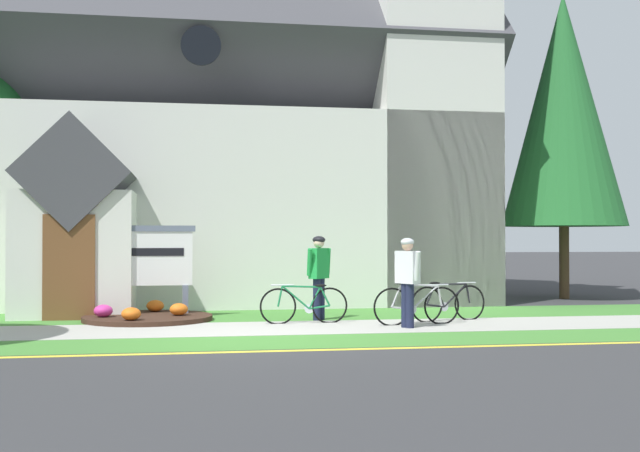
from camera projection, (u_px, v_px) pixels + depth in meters
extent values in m
plane|color=#333335|center=(238.00, 315.00, 16.64)|extent=(140.00, 140.00, 0.00)
cube|color=#A8A59E|center=(203.00, 329.00, 13.89)|extent=(32.00, 2.15, 0.01)
cube|color=#427F33|center=(205.00, 344.00, 12.03)|extent=(32.00, 1.62, 0.01)
cube|color=#427F33|center=(201.00, 316.00, 16.20)|extent=(24.00, 2.55, 0.01)
cube|color=yellow|center=(206.00, 353.00, 11.08)|extent=(28.00, 0.16, 0.01)
cube|color=silver|center=(198.00, 214.00, 22.58)|extent=(14.40, 10.30, 4.64)
cube|color=#424247|center=(199.00, 70.00, 22.64)|extent=(14.90, 10.49, 10.49)
cube|color=silver|center=(428.00, 63.00, 19.92)|extent=(2.90, 2.90, 12.19)
cube|color=silver|center=(75.00, 254.00, 16.27)|extent=(2.40, 1.60, 2.60)
cube|color=#424247|center=(75.00, 175.00, 16.29)|extent=(2.40, 1.80, 2.40)
cube|color=brown|center=(69.00, 267.00, 15.46)|extent=(1.00, 0.06, 2.10)
cylinder|color=black|center=(201.00, 45.00, 17.52)|extent=(0.90, 0.06, 0.90)
cube|color=slate|center=(112.00, 303.00, 15.71)|extent=(0.12, 0.12, 0.67)
cube|color=slate|center=(185.00, 301.00, 15.98)|extent=(0.12, 0.12, 0.67)
cube|color=white|center=(149.00, 258.00, 15.86)|extent=(1.73, 0.12, 1.10)
cube|color=slate|center=(149.00, 228.00, 15.87)|extent=(1.85, 0.16, 0.12)
cube|color=black|center=(149.00, 252.00, 15.82)|extent=(1.38, 0.04, 0.16)
cylinder|color=#382319|center=(148.00, 318.00, 15.42)|extent=(2.53, 2.53, 0.10)
ellipsoid|color=orange|center=(179.00, 309.00, 15.45)|extent=(0.36, 0.36, 0.24)
ellipsoid|color=orange|center=(155.00, 306.00, 16.25)|extent=(0.36, 0.36, 0.24)
ellipsoid|color=#CC338C|center=(103.00, 311.00, 15.14)|extent=(0.36, 0.36, 0.24)
ellipsoid|color=orange|center=(131.00, 314.00, 14.53)|extent=(0.36, 0.36, 0.24)
torus|color=black|center=(330.00, 306.00, 14.98)|extent=(0.70, 0.06, 0.70)
torus|color=black|center=(278.00, 307.00, 14.78)|extent=(0.70, 0.06, 0.70)
cylinder|color=#19723F|center=(296.00, 297.00, 14.85)|extent=(0.54, 0.06, 0.46)
cylinder|color=#19723F|center=(301.00, 287.00, 14.88)|extent=(0.74, 0.06, 0.06)
cylinder|color=#19723F|center=(315.00, 298.00, 14.93)|extent=(0.25, 0.05, 0.43)
cylinder|color=#19723F|center=(319.00, 307.00, 14.94)|extent=(0.41, 0.05, 0.09)
cylinder|color=#19723F|center=(325.00, 296.00, 14.97)|extent=(0.21, 0.04, 0.37)
cylinder|color=#19723F|center=(280.00, 296.00, 14.79)|extent=(0.12, 0.04, 0.39)
ellipsoid|color=black|center=(320.00, 285.00, 14.95)|extent=(0.24, 0.09, 0.05)
cylinder|color=silver|center=(282.00, 285.00, 14.81)|extent=(0.44, 0.04, 0.03)
cylinder|color=silver|center=(309.00, 309.00, 14.90)|extent=(0.18, 0.03, 0.18)
torus|color=black|center=(427.00, 305.00, 15.12)|extent=(0.70, 0.21, 0.71)
torus|color=black|center=(470.00, 303.00, 15.53)|extent=(0.70, 0.21, 0.71)
cylinder|color=black|center=(455.00, 295.00, 15.39)|extent=(0.53, 0.17, 0.46)
cylinder|color=black|center=(451.00, 284.00, 15.35)|extent=(0.72, 0.22, 0.04)
cylinder|color=black|center=(439.00, 296.00, 15.24)|extent=(0.25, 0.10, 0.45)
cylinder|color=black|center=(436.00, 306.00, 15.20)|extent=(0.40, 0.14, 0.09)
cylinder|color=black|center=(431.00, 295.00, 15.16)|extent=(0.21, 0.09, 0.40)
cylinder|color=black|center=(468.00, 293.00, 15.51)|extent=(0.12, 0.06, 0.39)
ellipsoid|color=black|center=(435.00, 283.00, 15.20)|extent=(0.25, 0.14, 0.05)
cylinder|color=silver|center=(466.00, 283.00, 15.50)|extent=(0.43, 0.14, 0.03)
cylinder|color=silver|center=(444.00, 307.00, 15.28)|extent=(0.18, 0.06, 0.18)
torus|color=black|center=(392.00, 307.00, 14.51)|extent=(0.73, 0.13, 0.73)
torus|color=black|center=(442.00, 306.00, 14.80)|extent=(0.73, 0.13, 0.73)
cylinder|color=#B7B7BC|center=(425.00, 298.00, 14.70)|extent=(0.55, 0.10, 0.46)
cylinder|color=#B7B7BC|center=(419.00, 285.00, 14.67)|extent=(0.75, 0.13, 0.07)
cylinder|color=#B7B7BC|center=(406.00, 297.00, 14.60)|extent=(0.26, 0.07, 0.48)
cylinder|color=#B7B7BC|center=(402.00, 308.00, 14.57)|extent=(0.41, 0.09, 0.09)
cylinder|color=#B7B7BC|center=(396.00, 296.00, 14.54)|extent=(0.22, 0.06, 0.43)
cylinder|color=#B7B7BC|center=(440.00, 296.00, 14.79)|extent=(0.12, 0.05, 0.39)
ellipsoid|color=black|center=(401.00, 283.00, 14.57)|extent=(0.25, 0.11, 0.05)
cylinder|color=silver|center=(438.00, 285.00, 14.78)|extent=(0.44, 0.08, 0.03)
cylinder|color=silver|center=(412.00, 309.00, 14.62)|extent=(0.18, 0.04, 0.18)
cylinder|color=#191E38|center=(405.00, 306.00, 14.17)|extent=(0.15, 0.15, 0.81)
cylinder|color=#191E38|center=(410.00, 306.00, 14.08)|extent=(0.15, 0.15, 0.81)
cube|color=silver|center=(407.00, 267.00, 14.14)|extent=(0.40, 0.49, 0.59)
sphere|color=tan|center=(407.00, 245.00, 14.14)|extent=(0.21, 0.21, 0.21)
ellipsoid|color=silver|center=(407.00, 242.00, 14.15)|extent=(0.34, 0.32, 0.15)
cylinder|color=silver|center=(398.00, 265.00, 14.38)|extent=(0.09, 0.23, 0.53)
cylinder|color=silver|center=(417.00, 266.00, 13.90)|extent=(0.09, 0.21, 0.54)
cylinder|color=#191E38|center=(321.00, 299.00, 15.58)|extent=(0.15, 0.15, 0.83)
cylinder|color=#191E38|center=(317.00, 300.00, 15.45)|extent=(0.15, 0.15, 0.83)
cube|color=green|center=(319.00, 263.00, 15.53)|extent=(0.46, 0.48, 0.60)
sphere|color=beige|center=(319.00, 243.00, 15.53)|extent=(0.21, 0.21, 0.21)
ellipsoid|color=black|center=(319.00, 240.00, 15.53)|extent=(0.35, 0.34, 0.15)
cylinder|color=green|center=(328.00, 261.00, 15.75)|extent=(0.09, 0.24, 0.55)
cylinder|color=green|center=(310.00, 262.00, 15.31)|extent=(0.09, 0.23, 0.55)
cylinder|color=#4C3823|center=(564.00, 262.00, 21.04)|extent=(0.26, 0.26, 1.95)
cone|color=#23662D|center=(563.00, 109.00, 21.10)|extent=(3.29, 3.29, 6.31)
ellipsoid|color=#847A5B|center=(65.00, 253.00, 86.93)|extent=(82.09, 39.50, 26.96)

